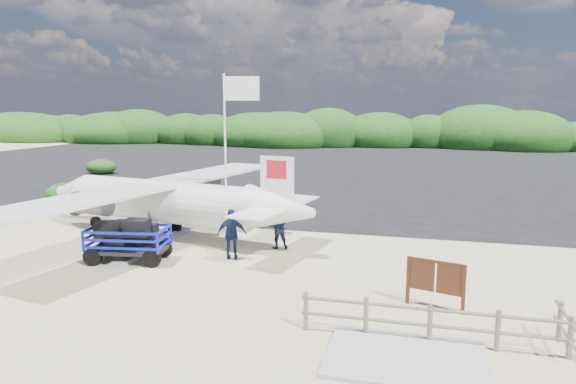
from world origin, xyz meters
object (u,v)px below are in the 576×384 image
baggage_cart (129,261)px  aircraft_small (304,160)px  flagpole (227,247)px  crew_c (232,234)px  crew_b (278,227)px  signboard (434,309)px  crew_a (278,216)px  aircraft_large (474,176)px

baggage_cart → aircraft_small: size_ratio=0.39×
flagpole → aircraft_small: (-4.39, 33.11, 0.00)m
baggage_cart → flagpole: 3.86m
crew_c → crew_b: bearing=-136.2°
baggage_cart → aircraft_small: (-1.66, 35.83, 0.00)m
flagpole → crew_c: bearing=-62.2°
signboard → baggage_cart: bearing=-173.1°
crew_a → crew_c: size_ratio=0.83×
crew_a → crew_b: bearing=93.2°
flagpole → crew_b: size_ratio=3.97×
crew_b → crew_c: bearing=31.4°
crew_c → flagpole: bearing=-74.6°
flagpole → crew_c: flagpole is taller
aircraft_large → baggage_cart: bearing=73.7°
flagpole → signboard: flagpole is taller
baggage_cart → aircraft_large: 30.91m
crew_c → aircraft_small: bearing=-93.9°
aircraft_large → aircraft_small: (-15.94, 8.42, 0.00)m
aircraft_small → baggage_cart: bearing=58.1°
crew_b → aircraft_small: 33.41m
crew_b → aircraft_large: bearing=-136.2°
crew_b → crew_a: bearing=-99.6°
crew_c → aircraft_large: 28.33m
crew_b → aircraft_small: (-6.40, 32.78, -0.86)m
crew_a → crew_b: 2.47m
signboard → crew_a: crew_a is taller
crew_b → flagpole: bearing=-15.6°
crew_c → aircraft_small: crew_c is taller
baggage_cart → aircraft_large: aircraft_large is taller
baggage_cart → aircraft_small: 35.87m
baggage_cart → crew_a: (4.09, 5.44, 0.78)m
crew_c → aircraft_large: size_ratio=0.12×
baggage_cart → crew_c: bearing=10.5°
baggage_cart → flagpole: (2.73, 2.73, 0.00)m
baggage_cart → crew_a: crew_a is taller
signboard → crew_c: size_ratio=0.93×
baggage_cart → aircraft_small: bearing=83.9°
flagpole → aircraft_large: bearing=64.9°
signboard → aircraft_small: size_ratio=0.23×
crew_a → aircraft_large: 24.24m
crew_b → aircraft_large: 26.18m
crew_a → aircraft_large: aircraft_large is taller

